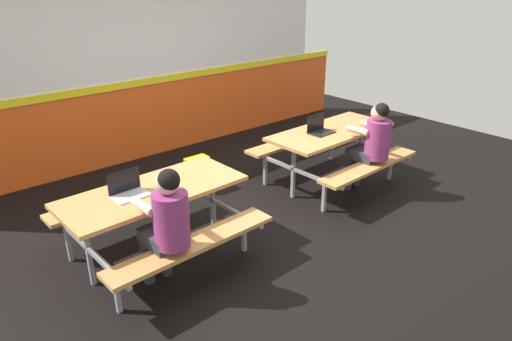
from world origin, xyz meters
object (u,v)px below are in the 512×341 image
at_px(student_nearer, 167,221).
at_px(student_further, 372,141).
at_px(picnic_table_right, 330,142).
at_px(laptop_silver, 128,191).
at_px(laptop_dark, 320,129).
at_px(picnic_table_left, 154,205).
at_px(backpack_dark, 197,174).

relative_size(student_nearer, student_further, 1.00).
bearing_deg(student_further, picnic_table_right, 102.79).
height_order(laptop_silver, laptop_dark, same).
height_order(student_further, laptop_dark, student_further).
distance_m(picnic_table_right, laptop_dark, 0.29).
bearing_deg(picnic_table_left, student_further, -9.98).
distance_m(picnic_table_left, picnic_table_right, 2.64).
xyz_separation_m(picnic_table_left, student_further, (2.77, -0.49, 0.13)).
height_order(picnic_table_right, student_further, student_further).
height_order(picnic_table_right, student_nearer, student_nearer).
bearing_deg(picnic_table_left, backpack_dark, 41.43).
bearing_deg(student_nearer, laptop_dark, 14.09).
distance_m(picnic_table_left, laptop_dark, 2.46).
xyz_separation_m(picnic_table_right, student_further, (0.13, -0.55, 0.13)).
distance_m(picnic_table_right, student_further, 0.58).
bearing_deg(picnic_table_right, student_nearer, -167.46).
bearing_deg(picnic_table_left, picnic_table_right, 1.47).
height_order(student_further, laptop_silver, student_further).
bearing_deg(student_further, backpack_dark, 136.05).
relative_size(picnic_table_left, picnic_table_right, 1.00).
xyz_separation_m(picnic_table_left, picnic_table_right, (2.64, 0.07, 0.00)).
xyz_separation_m(picnic_table_right, laptop_dark, (-0.19, 0.03, 0.21)).
relative_size(student_further, laptop_dark, 3.71).
height_order(picnic_table_left, laptop_dark, laptop_dark).
relative_size(picnic_table_right, laptop_dark, 5.43).
xyz_separation_m(student_nearer, laptop_silver, (-0.04, 0.59, 0.08)).
bearing_deg(laptop_dark, laptop_silver, -178.54).
relative_size(student_nearer, laptop_silver, 3.71).
height_order(student_nearer, laptop_dark, student_nearer).
distance_m(laptop_silver, backpack_dark, 1.83).
xyz_separation_m(laptop_silver, laptop_dark, (2.68, 0.07, 0.00)).
bearing_deg(student_further, laptop_dark, 118.35).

